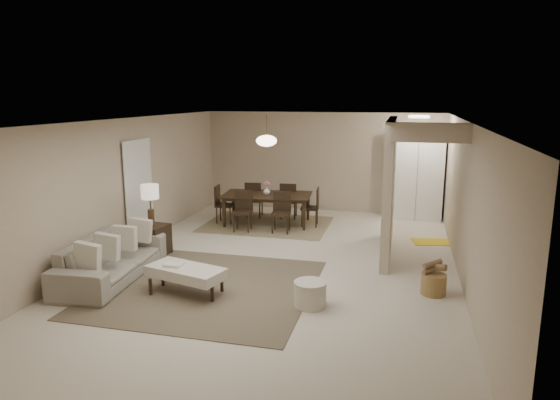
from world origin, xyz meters
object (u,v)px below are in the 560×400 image
(pantry_cabinet, at_px, (417,175))
(wicker_basket, at_px, (434,284))
(ottoman_bench, at_px, (186,272))
(round_pouf, at_px, (310,294))
(sofa, at_px, (112,258))
(side_table, at_px, (152,240))
(dining_table, at_px, (267,210))

(pantry_cabinet, bearing_deg, wicker_basket, -87.55)
(ottoman_bench, bearing_deg, round_pouf, 15.36)
(sofa, height_order, wicker_basket, sofa)
(pantry_cabinet, height_order, round_pouf, pantry_cabinet)
(sofa, xyz_separation_m, round_pouf, (3.31, -0.30, -0.16))
(pantry_cabinet, bearing_deg, side_table, -138.98)
(sofa, xyz_separation_m, dining_table, (1.50, 3.94, 0.01))
(wicker_basket, bearing_deg, round_pouf, -152.69)
(side_table, xyz_separation_m, wicker_basket, (4.96, -0.67, -0.13))
(sofa, height_order, round_pouf, sofa)
(pantry_cabinet, distance_m, ottoman_bench, 6.65)
(sofa, height_order, side_table, sofa)
(sofa, bearing_deg, ottoman_bench, -106.44)
(round_pouf, xyz_separation_m, dining_table, (-1.81, 4.24, 0.17))
(side_table, relative_size, round_pouf, 1.24)
(side_table, distance_m, round_pouf, 3.61)
(side_table, bearing_deg, sofa, -92.29)
(ottoman_bench, relative_size, dining_table, 0.64)
(ottoman_bench, relative_size, round_pouf, 2.74)
(wicker_basket, distance_m, dining_table, 4.86)
(wicker_basket, bearing_deg, ottoman_bench, -166.19)
(ottoman_bench, distance_m, side_table, 2.08)
(sofa, bearing_deg, wicker_basket, -88.01)
(pantry_cabinet, bearing_deg, sofa, -131.72)
(dining_table, bearing_deg, round_pouf, -72.39)
(pantry_cabinet, relative_size, round_pouf, 4.53)
(ottoman_bench, distance_m, round_pouf, 1.88)
(side_table, bearing_deg, wicker_basket, -7.74)
(round_pouf, bearing_deg, sofa, 174.84)
(sofa, distance_m, ottoman_bench, 1.46)
(pantry_cabinet, xyz_separation_m, ottoman_bench, (-3.37, -5.68, -0.71))
(dining_table, bearing_deg, side_table, -123.82)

